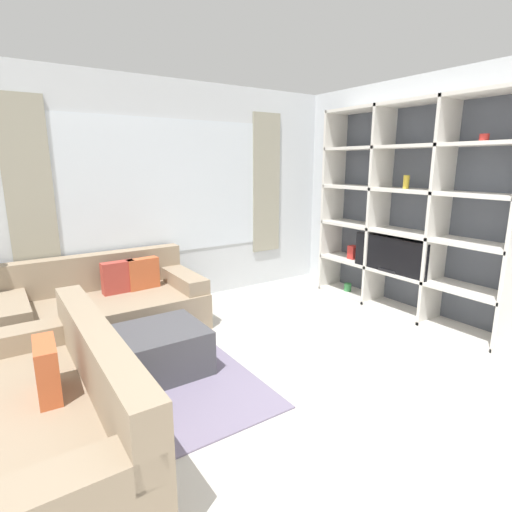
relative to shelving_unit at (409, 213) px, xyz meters
The scene contains 8 objects.
ground_plane 2.87m from the shelving_unit, 146.04° to the right, with size 16.00×16.00×0.00m, color beige.
wall_back 2.87m from the shelving_unit, 139.31° to the left, with size 5.89×0.11×2.70m.
wall_right 0.33m from the shelving_unit, 42.12° to the left, with size 0.07×4.50×2.70m, color silver.
area_rug 3.53m from the shelving_unit, behind, with size 2.01×2.05×0.01m, color slate.
shelving_unit is the anchor object (origin of this frame).
couch_main 3.48m from the shelving_unit, 156.55° to the left, with size 1.89×1.00×0.77m.
couch_side 4.02m from the shelving_unit, behind, with size 1.00×1.97×0.77m.
ottoman 3.09m from the shelving_unit, behind, with size 0.70×0.65×0.39m.
Camera 1 is at (-1.82, -1.35, 1.74)m, focal length 28.00 mm.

